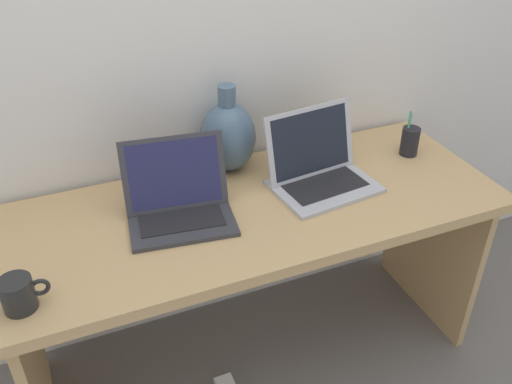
# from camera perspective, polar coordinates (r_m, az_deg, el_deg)

# --- Properties ---
(ground_plane) EXTENTS (6.00, 6.00, 0.00)m
(ground_plane) POSITION_cam_1_polar(r_m,az_deg,el_deg) (2.36, 0.00, -16.40)
(ground_plane) COLOR slate
(back_wall) EXTENTS (4.40, 0.04, 2.40)m
(back_wall) POSITION_cam_1_polar(r_m,az_deg,el_deg) (1.97, -4.29, 15.40)
(back_wall) COLOR silver
(back_wall) RESTS_ON ground
(desk) EXTENTS (1.68, 0.66, 0.75)m
(desk) POSITION_cam_1_polar(r_m,az_deg,el_deg) (1.94, 0.00, -4.95)
(desk) COLOR tan
(desk) RESTS_ON ground
(laptop_left) EXTENTS (0.36, 0.29, 0.25)m
(laptop_left) POSITION_cam_1_polar(r_m,az_deg,el_deg) (1.79, -8.02, -0.59)
(laptop_left) COLOR #333338
(laptop_left) RESTS_ON desk
(laptop_right) EXTENTS (0.37, 0.29, 0.26)m
(laptop_right) POSITION_cam_1_polar(r_m,az_deg,el_deg) (1.95, 6.34, 2.72)
(laptop_right) COLOR #B2B2B7
(laptop_right) RESTS_ON desk
(green_vase) EXTENTS (0.20, 0.20, 0.32)m
(green_vase) POSITION_cam_1_polar(r_m,az_deg,el_deg) (1.99, -2.85, 5.81)
(green_vase) COLOR slate
(green_vase) RESTS_ON desk
(coffee_mug) EXTENTS (0.13, 0.09, 0.09)m
(coffee_mug) POSITION_cam_1_polar(r_m,az_deg,el_deg) (1.58, -23.18, -9.61)
(coffee_mug) COLOR black
(coffee_mug) RESTS_ON desk
(pen_cup) EXTENTS (0.07, 0.07, 0.18)m
(pen_cup) POSITION_cam_1_polar(r_m,az_deg,el_deg) (2.20, 15.51, 5.08)
(pen_cup) COLOR black
(pen_cup) RESTS_ON desk
(power_brick) EXTENTS (0.07, 0.07, 0.03)m
(power_brick) POSITION_cam_1_polar(r_m,az_deg,el_deg) (2.26, -3.19, -19.13)
(power_brick) COLOR white
(power_brick) RESTS_ON ground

